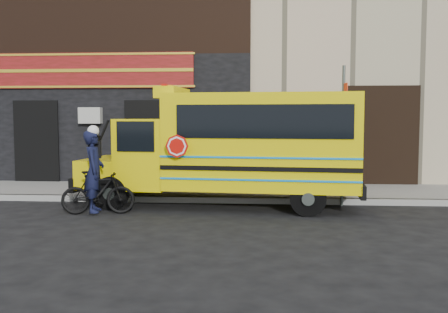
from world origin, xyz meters
name	(u,v)px	position (x,y,z in m)	size (l,w,h in m)	color
ground	(244,225)	(0.00, 0.00, 0.00)	(120.00, 120.00, 0.00)	black
curb	(248,200)	(0.00, 2.60, 0.07)	(40.00, 0.20, 0.15)	gray
sidewalk	(249,192)	(0.00, 4.10, 0.07)	(40.00, 3.00, 0.15)	slate
building	(252,19)	(-0.04, 10.45, 6.13)	(20.00, 10.70, 12.00)	tan
school_bus	(235,145)	(-0.29, 2.15, 1.51)	(7.07, 2.76, 2.92)	black
sign_pole	(343,130)	(2.34, 2.38, 1.89)	(0.10, 0.30, 3.45)	#434B46
bicycle	(98,193)	(-3.34, 0.90, 0.49)	(0.46, 1.64, 0.98)	black
cyclist	(94,173)	(-3.43, 0.92, 0.93)	(0.68, 0.44, 1.85)	black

